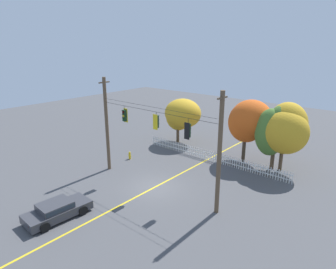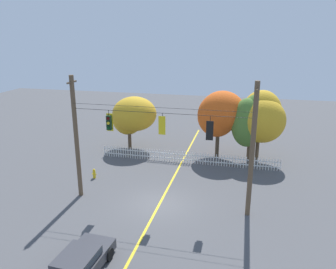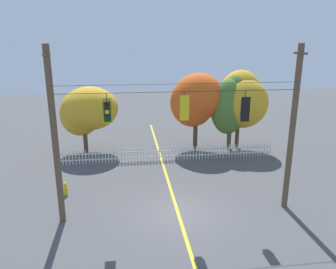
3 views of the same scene
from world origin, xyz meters
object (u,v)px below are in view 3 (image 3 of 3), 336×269
Objects in this scene: autumn_maple_mid at (196,99)px; traffic_signal_northbound_primary at (245,109)px; autumn_oak_far_east at (232,104)px; fire_hydrant at (65,189)px; autumn_maple_near_fence at (87,110)px; traffic_signal_eastbound_side at (107,111)px; traffic_signal_southbound_primary at (184,107)px; autumn_maple_far_west at (242,100)px.

traffic_signal_northbound_primary is at bearing -88.79° from autumn_maple_mid.
autumn_oak_far_east is 13.86m from fire_hydrant.
traffic_signal_northbound_primary is 0.25× the size of autumn_oak_far_east.
traffic_signal_northbound_primary is 10.78m from fire_hydrant.
traffic_signal_northbound_primary is 0.29× the size of autumn_maple_near_fence.
autumn_maple_near_fence reaches higher than fire_hydrant.
fire_hydrant is (-2.72, 2.82, -5.00)m from traffic_signal_eastbound_side.
autumn_maple_near_fence is (-5.64, 10.36, -2.17)m from traffic_signal_southbound_primary.
traffic_signal_eastbound_side is at bearing -78.37° from autumn_maple_near_fence.
autumn_oak_far_east is (2.77, -0.53, -0.32)m from autumn_maple_mid.
fire_hydrant is (-11.71, -6.64, -3.31)m from autumn_oak_far_east.
autumn_maple_mid is at bearing 74.88° from traffic_signal_southbound_primary.
traffic_signal_eastbound_side is 6.43m from traffic_signal_northbound_primary.
fire_hydrant is at bearing -151.16° from autumn_maple_far_west.
autumn_maple_far_west reaches higher than autumn_maple_mid.
autumn_maple_mid is 2.84m from autumn_oak_far_east.
traffic_signal_southbound_primary is 8.53m from fire_hydrant.
autumn_maple_mid is at bearing 58.10° from traffic_signal_eastbound_side.
traffic_signal_southbound_primary is at bearing -105.12° from autumn_maple_mid.
fire_hydrant is at bearing -94.46° from autumn_maple_near_fence.
autumn_oak_far_east is at bearing 29.57° from fire_hydrant.
autumn_maple_near_fence is at bearing 176.97° from autumn_maple_far_west.
autumn_maple_near_fence is 11.16m from autumn_oak_far_east.
fire_hydrant is at bearing 155.50° from traffic_signal_southbound_primary.
fire_hydrant is at bearing -141.25° from autumn_maple_mid.
traffic_signal_eastbound_side and traffic_signal_northbound_primary have the same top height.
traffic_signal_southbound_primary is 0.21× the size of autumn_maple_far_west.
fire_hydrant is (-8.94, -7.17, -3.64)m from autumn_maple_mid.
traffic_signal_southbound_primary is at bearing -61.43° from autumn_maple_near_fence.
traffic_signal_southbound_primary is 10.47m from autumn_maple_mid.
traffic_signal_eastbound_side is at bearing -133.54° from autumn_oak_far_east.
traffic_signal_eastbound_side is at bearing 179.70° from traffic_signal_southbound_primary.
traffic_signal_southbound_primary is at bearing -0.30° from traffic_signal_eastbound_side.
autumn_maple_far_west reaches higher than traffic_signal_northbound_primary.
autumn_maple_far_west is (6.29, 9.73, -1.51)m from traffic_signal_southbound_primary.
traffic_signal_eastbound_side is 13.16m from autumn_oak_far_east.
fire_hydrant is (-6.23, 2.84, -5.08)m from traffic_signal_southbound_primary.
autumn_oak_far_east reaches higher than fire_hydrant.
autumn_maple_far_west reaches higher than traffic_signal_eastbound_side.
traffic_signal_eastbound_side reaches higher than autumn_maple_near_fence.
autumn_maple_far_west is 14.73m from fire_hydrant.
traffic_signal_southbound_primary reaches higher than autumn_oak_far_east.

